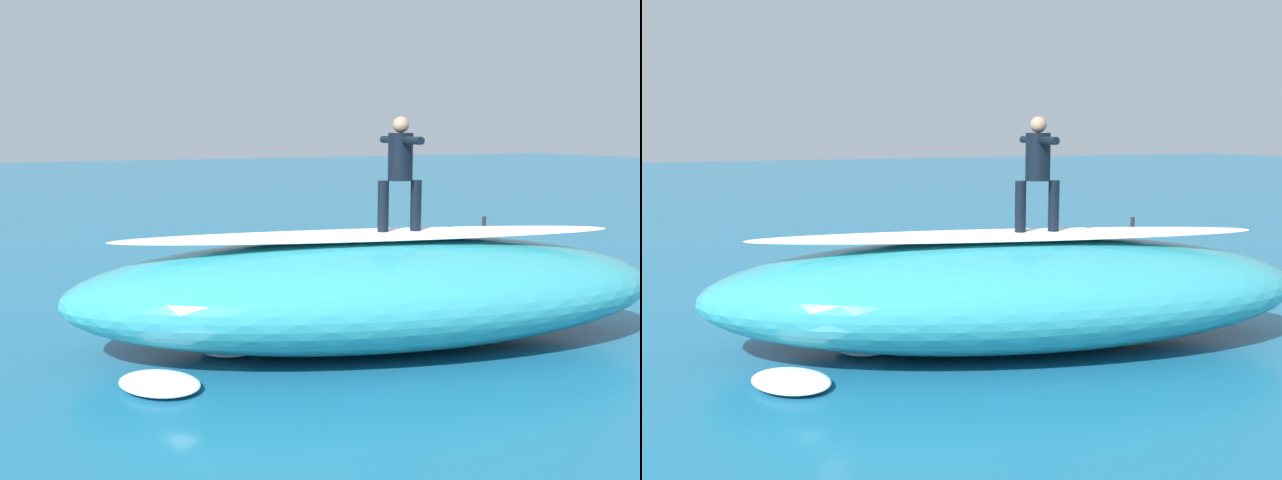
{
  "view_description": "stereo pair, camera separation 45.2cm",
  "coord_description": "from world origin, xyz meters",
  "views": [
    {
      "loc": [
        5.04,
        11.17,
        2.91
      ],
      "look_at": [
        0.14,
        1.0,
        1.19
      ],
      "focal_mm": 40.7,
      "sensor_mm": 36.0,
      "label": 1
    },
    {
      "loc": [
        4.63,
        11.36,
        2.91
      ],
      "look_at": [
        0.14,
        1.0,
        1.19
      ],
      "focal_mm": 40.7,
      "sensor_mm": 36.0,
      "label": 2
    }
  ],
  "objects": [
    {
      "name": "surfboard_riding",
      "position": [
        -0.14,
        2.89,
        1.51
      ],
      "size": [
        2.16,
        0.97,
        0.07
      ],
      "primitive_type": "ellipsoid",
      "rotation": [
        0.0,
        0.0,
        -0.21
      ],
      "color": "#33B2D1",
      "rests_on": "wave_crest"
    },
    {
      "name": "surfboard_paddling",
      "position": [
        0.42,
        -0.89,
        0.04
      ],
      "size": [
        2.13,
        0.79,
        0.08
      ],
      "primitive_type": "ellipsoid",
      "rotation": [
        0.0,
        0.0,
        2.99
      ],
      "color": "#E0563D",
      "rests_on": "ground_plane"
    },
    {
      "name": "buoy_marker",
      "position": [
        -3.72,
        0.19,
        0.38
      ],
      "size": [
        0.75,
        0.75,
        1.28
      ],
      "color": "yellow",
      "rests_on": "ground_plane"
    },
    {
      "name": "surfer_paddling",
      "position": [
        0.55,
        -0.91,
        0.21
      ],
      "size": [
        1.66,
        0.5,
        0.3
      ],
      "rotation": [
        0.0,
        0.0,
        2.99
      ],
      "color": "black",
      "rests_on": "surfboard_paddling"
    },
    {
      "name": "foam_patch_mid",
      "position": [
        3.27,
        3.29,
        0.07
      ],
      "size": [
        1.18,
        1.31,
        0.13
      ],
      "primitive_type": "ellipsoid",
      "rotation": [
        0.0,
        0.0,
        2.03
      ],
      "color": "white",
      "rests_on": "ground_plane"
    },
    {
      "name": "foam_patch_near",
      "position": [
        2.05,
        2.3,
        0.09
      ],
      "size": [
        1.34,
        1.33,
        0.18
      ],
      "primitive_type": "ellipsoid",
      "rotation": [
        0.0,
        0.0,
        0.72
      ],
      "color": "white",
      "rests_on": "ground_plane"
    },
    {
      "name": "wave_foam_lip",
      "position": [
        0.22,
        2.8,
        1.51
      ],
      "size": [
        7.0,
        2.76,
        0.08
      ],
      "primitive_type": "ellipsoid",
      "rotation": [
        0.0,
        0.0,
        -0.24
      ],
      "color": "white",
      "rests_on": "wave_crest"
    },
    {
      "name": "surfer_riding",
      "position": [
        -0.14,
        2.89,
        2.44
      ],
      "size": [
        0.6,
        1.45,
        1.54
      ],
      "rotation": [
        0.0,
        0.0,
        -0.21
      ],
      "color": "black",
      "rests_on": "surfboard_riding"
    },
    {
      "name": "wave_crest",
      "position": [
        0.22,
        2.8,
        0.74
      ],
      "size": [
        8.69,
        5.05,
        1.47
      ],
      "primitive_type": "ellipsoid",
      "rotation": [
        0.0,
        0.0,
        -0.24
      ],
      "color": "teal",
      "rests_on": "ground_plane"
    },
    {
      "name": "ground_plane",
      "position": [
        0.0,
        0.0,
        0.0
      ],
      "size": [
        120.0,
        120.0,
        0.0
      ],
      "primitive_type": "plane",
      "color": "#196084"
    }
  ]
}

